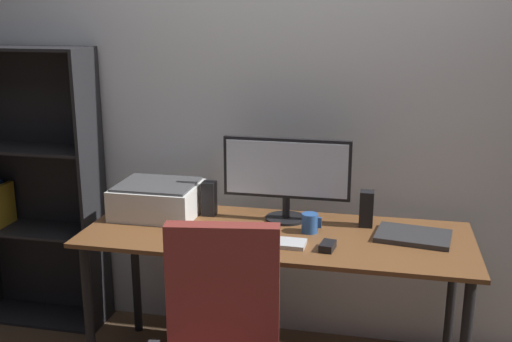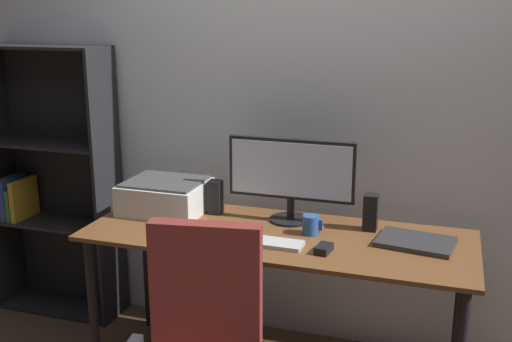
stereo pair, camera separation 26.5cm
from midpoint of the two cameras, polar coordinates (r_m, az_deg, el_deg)
name	(u,v)px [view 1 (the left image)]	position (r m, az deg, el deg)	size (l,w,h in m)	color
back_wall	(295,96)	(3.10, 1.20, 7.09)	(6.40, 0.10, 2.60)	silver
desk	(276,249)	(2.80, -0.84, -7.45)	(1.76, 0.66, 0.74)	brown
monitor	(287,173)	(2.87, 0.25, -0.22)	(0.61, 0.20, 0.40)	black
keyboard	(272,242)	(2.64, -1.35, -6.76)	(0.29, 0.11, 0.02)	#B7BABC
mouse	(328,246)	(2.58, 3.83, -7.13)	(0.06, 0.10, 0.03)	black
coffee_mug	(310,223)	(2.76, 2.37, -4.96)	(0.09, 0.08, 0.09)	#285193
laptop	(413,236)	(2.76, 11.95, -6.05)	(0.32, 0.23, 0.02)	#2D2D30
speaker_left	(209,198)	(3.00, -6.95, -2.61)	(0.06, 0.07, 0.17)	black
speaker_right	(366,209)	(2.85, 7.76, -3.58)	(0.06, 0.07, 0.17)	black
printer	(158,199)	(3.05, -11.73, -2.64)	(0.40, 0.34, 0.16)	silver
paper_sheet	(205,246)	(2.64, -7.76, -7.06)	(0.21, 0.30, 0.00)	white
bookshelf	(32,190)	(3.62, -22.39, -1.70)	(0.74, 0.28, 1.54)	black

